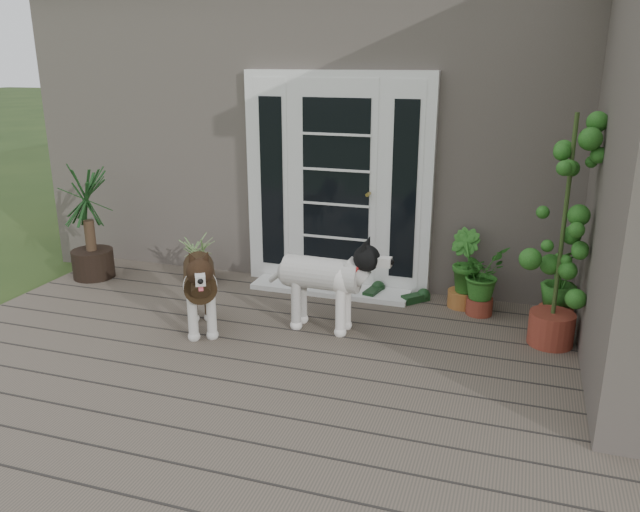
% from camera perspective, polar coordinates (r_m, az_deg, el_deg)
% --- Properties ---
extents(deck, '(6.20, 4.60, 0.12)m').
position_cam_1_polar(deck, '(4.63, -4.13, -12.58)').
color(deck, '#6B5B4C').
rests_on(deck, ground).
extents(house_main, '(7.40, 4.00, 3.10)m').
position_cam_1_polar(house_main, '(8.13, 7.20, 11.60)').
color(house_main, '#665E54').
rests_on(house_main, ground).
extents(door_unit, '(1.90, 0.14, 2.15)m').
position_cam_1_polar(door_unit, '(6.26, 1.56, 6.66)').
color(door_unit, white).
rests_on(door_unit, deck).
extents(door_step, '(1.60, 0.40, 0.05)m').
position_cam_1_polar(door_step, '(6.36, 0.97, -3.00)').
color(door_step, white).
rests_on(door_step, deck).
extents(brindle_dog, '(0.75, 0.92, 0.71)m').
position_cam_1_polar(brindle_dog, '(5.45, -10.81, -3.18)').
color(brindle_dog, '#382614').
rests_on(brindle_dog, deck).
extents(white_dog, '(0.90, 0.41, 0.74)m').
position_cam_1_polar(white_dog, '(5.38, 0.16, -3.00)').
color(white_dog, white).
rests_on(white_dog, deck).
extents(spider_plant, '(0.69, 0.69, 0.55)m').
position_cam_1_polar(spider_plant, '(6.67, -11.02, -0.06)').
color(spider_plant, '#889B5F').
rests_on(spider_plant, deck).
extents(yucca, '(1.05, 1.05, 1.19)m').
position_cam_1_polar(yucca, '(7.03, -20.27, 2.79)').
color(yucca, '#113414').
rests_on(yucca, deck).
extents(herb_a, '(0.59, 0.59, 0.56)m').
position_cam_1_polar(herb_a, '(5.90, 14.40, -2.59)').
color(herb_a, '#1D621C').
rests_on(herb_a, deck).
extents(herb_b, '(0.50, 0.50, 0.53)m').
position_cam_1_polar(herb_b, '(6.05, 12.87, -2.13)').
color(herb_b, '#1F5B1A').
rests_on(herb_b, deck).
extents(herb_c, '(0.51, 0.51, 0.56)m').
position_cam_1_polar(herb_c, '(5.87, 20.77, -3.33)').
color(herb_c, '#18541A').
rests_on(herb_c, deck).
extents(sapling, '(0.66, 0.66, 1.94)m').
position_cam_1_polar(sapling, '(5.26, 21.21, 2.18)').
color(sapling, '#2B5F1B').
rests_on(sapling, deck).
extents(clog_left, '(0.22, 0.37, 0.10)m').
position_cam_1_polar(clog_left, '(6.24, 4.92, -3.21)').
color(clog_left, black).
rests_on(clog_left, deck).
extents(clog_right, '(0.33, 0.33, 0.10)m').
position_cam_1_polar(clog_right, '(6.15, 8.67, -3.70)').
color(clog_right, '#153517').
rests_on(clog_right, deck).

